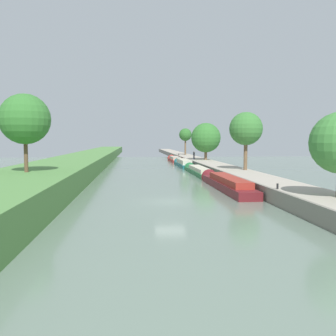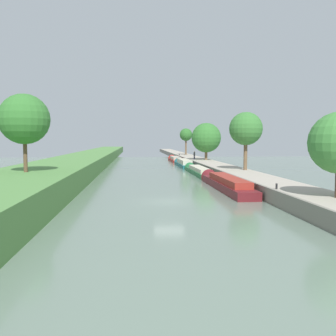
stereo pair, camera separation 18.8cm
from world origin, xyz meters
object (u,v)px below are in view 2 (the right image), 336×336
(person_walking, at_px, (194,155))
(mooring_bollard_far, at_px, (179,154))
(narrowboat_green, at_px, (198,171))
(narrowboat_teal, at_px, (183,163))
(narrowboat_red, at_px, (175,159))
(narrowboat_maroon, at_px, (225,183))
(mooring_bollard_near, at_px, (277,186))

(person_walking, distance_m, mooring_bollard_far, 20.25)
(narrowboat_green, height_order, mooring_bollard_far, mooring_bollard_far)
(narrowboat_teal, bearing_deg, narrowboat_green, -89.50)
(narrowboat_red, distance_m, person_walking, 14.34)
(narrowboat_red, xyz_separation_m, person_walking, (2.44, -14.04, 1.56))
(narrowboat_teal, xyz_separation_m, person_walking, (2.52, 2.14, 1.48))
(narrowboat_maroon, height_order, narrowboat_red, narrowboat_maroon)
(narrowboat_maroon, relative_size, narrowboat_red, 1.23)
(narrowboat_green, xyz_separation_m, mooring_bollard_near, (1.80, -26.40, 0.95))
(narrowboat_teal, bearing_deg, mooring_bollard_far, 85.06)
(narrowboat_maroon, distance_m, person_walking, 34.95)
(narrowboat_teal, xyz_separation_m, mooring_bollard_near, (1.94, -42.18, 0.84))
(mooring_bollard_near, bearing_deg, mooring_bollard_far, 90.00)
(narrowboat_teal, height_order, mooring_bollard_near, mooring_bollard_near)
(mooring_bollard_near, relative_size, mooring_bollard_far, 1.00)
(person_walking, distance_m, mooring_bollard_near, 44.34)
(mooring_bollard_far, bearing_deg, narrowboat_maroon, -91.91)
(person_walking, xyz_separation_m, mooring_bollard_near, (-0.58, -44.33, -0.65))
(narrowboat_red, relative_size, mooring_bollard_far, 30.35)
(narrowboat_maroon, relative_size, narrowboat_green, 1.01)
(narrowboat_maroon, relative_size, mooring_bollard_far, 37.32)
(narrowboat_maroon, distance_m, narrowboat_green, 16.90)
(narrowboat_red, bearing_deg, person_walking, -80.15)
(narrowboat_green, height_order, mooring_bollard_near, mooring_bollard_near)
(narrowboat_red, bearing_deg, narrowboat_green, -89.89)
(narrowboat_maroon, height_order, person_walking, person_walking)
(narrowboat_maroon, xyz_separation_m, mooring_bollard_near, (1.84, -9.50, 0.82))
(narrowboat_teal, relative_size, mooring_bollard_far, 33.18)
(narrowboat_maroon, relative_size, person_walking, 10.12)
(narrowboat_maroon, relative_size, narrowboat_teal, 1.12)
(person_walking, bearing_deg, mooring_bollard_near, -90.75)
(person_walking, relative_size, mooring_bollard_near, 3.69)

